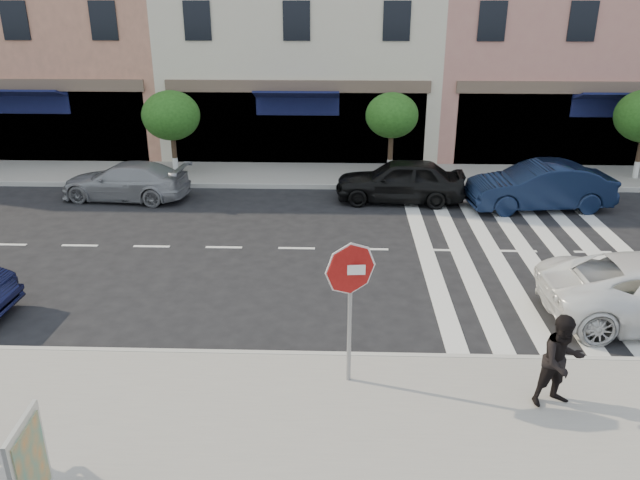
{
  "coord_description": "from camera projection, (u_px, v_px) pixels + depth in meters",
  "views": [
    {
      "loc": [
        1.16,
        -11.67,
        6.57
      ],
      "look_at": [
        0.73,
        1.16,
        1.4
      ],
      "focal_mm": 35.0,
      "sensor_mm": 36.0,
      "label": 1
    }
  ],
  "objects": [
    {
      "name": "ground",
      "position": [
        284.0,
        321.0,
        13.3
      ],
      "size": [
        120.0,
        120.0,
        0.0
      ],
      "primitive_type": "plane",
      "color": "black",
      "rests_on": "ground"
    },
    {
      "name": "street_tree_wb",
      "position": [
        171.0,
        116.0,
        22.61
      ],
      "size": [
        2.1,
        2.1,
        3.06
      ],
      "color": "#473323",
      "rests_on": "sidewalk_far"
    },
    {
      "name": "car_far_mid",
      "position": [
        400.0,
        180.0,
        20.55
      ],
      "size": [
        4.31,
        1.94,
        1.44
      ],
      "primitive_type": "imported",
      "rotation": [
        0.0,
        0.0,
        -1.63
      ],
      "color": "black",
      "rests_on": "ground"
    },
    {
      "name": "building_centre",
      "position": [
        304.0,
        16.0,
        27.03
      ],
      "size": [
        11.0,
        9.0,
        11.0
      ],
      "primitive_type": "cube",
      "color": "beige",
      "rests_on": "ground"
    },
    {
      "name": "poster_board",
      "position": [
        31.0,
        470.0,
        7.97
      ],
      "size": [
        0.35,
        0.95,
        1.45
      ],
      "rotation": [
        0.0,
        0.0,
        0.06
      ],
      "color": "beige",
      "rests_on": "sidewalk_near"
    },
    {
      "name": "street_tree_c",
      "position": [
        392.0,
        116.0,
        22.35
      ],
      "size": [
        1.9,
        1.9,
        3.04
      ],
      "color": "#473323",
      "rests_on": "sidewalk_far"
    },
    {
      "name": "car_far_left",
      "position": [
        125.0,
        181.0,
        20.83
      ],
      "size": [
        4.44,
        2.22,
        1.24
      ],
      "primitive_type": "imported",
      "rotation": [
        0.0,
        0.0,
        -1.69
      ],
      "color": "gray",
      "rests_on": "ground"
    },
    {
      "name": "car_far_right",
      "position": [
        539.0,
        186.0,
        19.84
      ],
      "size": [
        4.68,
        2.07,
        1.5
      ],
      "primitive_type": "imported",
      "rotation": [
        0.0,
        0.0,
        -1.46
      ],
      "color": "black",
      "rests_on": "ground"
    },
    {
      "name": "stop_sign",
      "position": [
        350.0,
        283.0,
        10.32
      ],
      "size": [
        0.93,
        0.13,
        2.62
      ],
      "rotation": [
        0.0,
        0.0,
        0.07
      ],
      "color": "gray",
      "rests_on": "sidewalk_near"
    },
    {
      "name": "sidewalk_near",
      "position": [
        263.0,
        434.0,
        9.8
      ],
      "size": [
        60.0,
        4.5,
        0.15
      ],
      "primitive_type": "cube",
      "color": "gray",
      "rests_on": "ground"
    },
    {
      "name": "sidewalk_far",
      "position": [
        309.0,
        175.0,
        23.47
      ],
      "size": [
        60.0,
        3.0,
        0.15
      ],
      "primitive_type": "cube",
      "color": "gray",
      "rests_on": "ground"
    },
    {
      "name": "walker",
      "position": [
        562.0,
        361.0,
        10.11
      ],
      "size": [
        0.94,
        0.82,
        1.63
      ],
      "primitive_type": "imported",
      "rotation": [
        0.0,
        0.0,
        0.29
      ],
      "color": "black",
      "rests_on": "sidewalk_near"
    }
  ]
}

